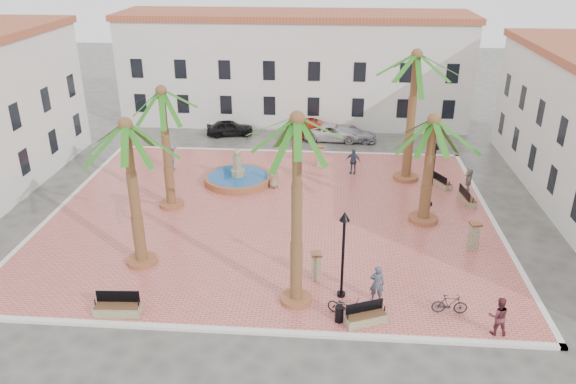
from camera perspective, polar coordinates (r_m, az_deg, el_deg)
name	(u,v)px	position (r m, az deg, el deg)	size (l,w,h in m)	color
ground	(271,216)	(33.63, -1.70, -2.43)	(120.00, 120.00, 0.00)	#56544F
plaza	(271,215)	(33.60, -1.70, -2.32)	(26.00, 22.00, 0.15)	#D3635B
kerb_n	(286,152)	(43.67, -0.18, 4.11)	(26.30, 0.30, 0.16)	silver
kerb_s	(244,331)	(24.33, -4.51, -13.90)	(26.30, 0.30, 0.16)	silver
kerb_e	(493,222)	(34.79, 20.14, -2.92)	(0.30, 22.30, 0.16)	silver
kerb_w	(61,207)	(37.21, -22.04, -1.45)	(0.30, 22.30, 0.16)	silver
building_north	(294,67)	(51.04, 0.65, 12.54)	(30.40, 7.40, 9.50)	silver
fountain	(238,177)	(38.00, -5.10, 1.51)	(4.58, 4.58, 2.36)	#A35B37
palm_nw	(162,105)	(33.11, -12.65, 8.64)	(4.86, 4.86, 7.51)	#A35B37
palm_sw	(127,142)	(26.94, -16.01, 4.94)	(5.01, 5.01, 7.63)	#A35B37
palm_s	(297,140)	(22.36, 0.94, 5.34)	(4.70, 4.70, 8.87)	#A35B37
palm_e	(432,135)	(31.70, 14.45, 5.63)	(5.51, 5.51, 6.45)	#A35B37
palm_ne	(416,69)	(37.07, 12.84, 12.07)	(5.43, 5.43, 8.80)	#A35B37
bench_s	(118,309)	(25.96, -16.91, -11.27)	(2.03, 0.72, 1.06)	gray
bench_se	(366,318)	(24.63, 7.92, -12.55)	(1.88, 1.20, 0.95)	gray
bench_e	(467,199)	(36.52, 17.72, -0.66)	(0.84, 1.92, 0.98)	gray
bench_ne	(441,183)	(38.51, 15.25, 0.92)	(1.26, 1.78, 0.91)	gray
lamppost_s	(344,240)	(24.79, 5.67, -4.88)	(0.47, 0.47, 4.30)	black
lamppost_e	(434,163)	(34.69, 14.60, 2.84)	(0.44, 0.44, 4.06)	black
bollard_se	(316,266)	(26.98, 2.89, -7.49)	(0.57, 0.57, 1.45)	gray
bollard_n	(319,156)	(40.38, 3.18, 3.69)	(0.64, 0.64, 1.55)	gray
bollard_e	(474,236)	(31.04, 18.35, -4.22)	(0.66, 0.66, 1.53)	gray
litter_bin	(339,314)	(24.56, 5.23, -12.26)	(0.37, 0.37, 0.72)	black
cyclist_a	(377,284)	(25.70, 9.02, -9.18)	(0.66, 0.43, 1.80)	#3C4556
bicycle_a	(346,307)	(24.85, 5.91, -11.53)	(0.60, 1.72, 0.90)	black
cyclist_b	(498,316)	(25.05, 20.59, -11.71)	(0.84, 0.65, 1.72)	#58232C
bicycle_b	(450,304)	(25.84, 16.11, -10.89)	(0.44, 1.55, 0.93)	black
pedestrian_fountain_a	(273,176)	(36.76, -1.49, 1.63)	(0.80, 0.52, 1.64)	#817157
pedestrian_fountain_b	(353,161)	(39.33, 6.63, 3.14)	(1.05, 0.44, 1.79)	#303E50
pedestrian_north	(173,157)	(40.47, -11.63, 3.51)	(1.25, 0.72, 1.94)	#56565B
pedestrian_east	(469,180)	(38.16, 17.87, 1.20)	(1.42, 0.45, 1.53)	gray
car_black	(230,128)	(47.77, -5.94, 6.50)	(1.56, 3.89, 1.32)	black
car_red	(315,129)	(47.09, 2.77, 6.43)	(1.54, 4.43, 1.46)	maroon
car_silver	(350,134)	(46.48, 6.34, 5.93)	(1.74, 4.29, 1.24)	#A0A1A9
car_white	(333,132)	(46.50, 4.59, 6.06)	(2.20, 4.78, 1.33)	silver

